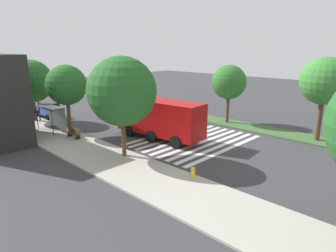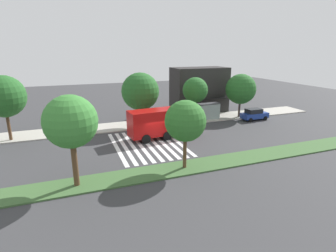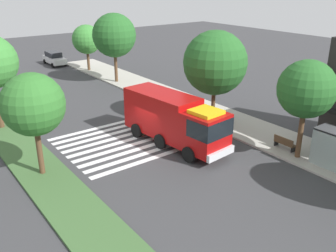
{
  "view_description": "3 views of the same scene",
  "coord_description": "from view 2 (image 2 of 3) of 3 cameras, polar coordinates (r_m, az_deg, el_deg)",
  "views": [
    {
      "loc": [
        -17.5,
        20.43,
        8.29
      ],
      "look_at": [
        0.77,
        1.46,
        1.3
      ],
      "focal_mm": 31.77,
      "sensor_mm": 36.0,
      "label": 1
    },
    {
      "loc": [
        -9.37,
        -28.64,
        10.82
      ],
      "look_at": [
        2.02,
        1.46,
        1.53
      ],
      "focal_mm": 28.71,
      "sensor_mm": 36.0,
      "label": 2
    },
    {
      "loc": [
        21.33,
        -13.59,
        11.46
      ],
      "look_at": [
        0.88,
        1.76,
        1.24
      ],
      "focal_mm": 39.65,
      "sensor_mm": 36.0,
      "label": 3
    }
  ],
  "objects": [
    {
      "name": "fire_hydrant",
      "position": [
        36.83,
        -15.27,
        -0.77
      ],
      "size": [
        0.28,
        0.28,
        0.7
      ],
      "primitive_type": "cylinder",
      "color": "gold",
      "rests_on": "sidewalk"
    },
    {
      "name": "sidewalk_tree_east",
      "position": [
        40.37,
        5.8,
        7.58
      ],
      "size": [
        3.76,
        3.76,
        6.65
      ],
      "color": "#513823",
      "rests_on": "sidewalk"
    },
    {
      "name": "sidewalk_tree_center",
      "position": [
        37.39,
        -5.9,
        7.29
      ],
      "size": [
        5.18,
        5.18,
        7.6
      ],
      "color": "#513823",
      "rests_on": "sidewalk"
    },
    {
      "name": "bus_stop_shelter",
      "position": [
        42.39,
        8.74,
        3.76
      ],
      "size": [
        3.5,
        1.4,
        2.46
      ],
      "color": "#4C4C51",
      "rests_on": "sidewalk"
    },
    {
      "name": "crosswalk",
      "position": [
        31.71,
        -4.33,
        -3.88
      ],
      "size": [
        7.65,
        10.96,
        0.01
      ],
      "color": "silver",
      "rests_on": "ground_plane"
    },
    {
      "name": "ground_plane",
      "position": [
        32.02,
        -2.46,
        -3.66
      ],
      "size": [
        120.0,
        120.0,
        0.0
      ],
      "primitive_type": "plane",
      "color": "#38383A"
    },
    {
      "name": "parked_car_mid",
      "position": [
        44.28,
        17.85,
        2.4
      ],
      "size": [
        4.36,
        2.1,
        1.8
      ],
      "rotation": [
        0.0,
        0.0,
        0.03
      ],
      "color": "navy",
      "rests_on": "ground_plane"
    },
    {
      "name": "sidewalk_tree_west",
      "position": [
        36.79,
        -31.5,
        5.36
      ],
      "size": [
        4.92,
        4.92,
        7.79
      ],
      "color": "#513823",
      "rests_on": "sidewalk"
    },
    {
      "name": "median_tree_far_west",
      "position": [
        21.73,
        -19.98,
        0.79
      ],
      "size": [
        4.14,
        4.14,
        7.41
      ],
      "color": "#513823",
      "rests_on": "median_strip"
    },
    {
      "name": "median_strip",
      "position": [
        25.43,
        3.0,
        -8.93
      ],
      "size": [
        60.0,
        3.0,
        0.14
      ],
      "primitive_type": "cube",
      "color": "#3D6033",
      "rests_on": "ground_plane"
    },
    {
      "name": "bench_near_shelter",
      "position": [
        40.94,
        3.75,
        1.6
      ],
      "size": [
        1.6,
        0.5,
        0.9
      ],
      "color": "#4C3823",
      "rests_on": "sidewalk"
    },
    {
      "name": "fire_truck",
      "position": [
        33.6,
        -0.7,
        0.95
      ],
      "size": [
        9.15,
        3.44,
        3.65
      ],
      "rotation": [
        0.0,
        0.0,
        0.1
      ],
      "color": "#A50C0C",
      "rests_on": "ground_plane"
    },
    {
      "name": "sidewalk_tree_far_east",
      "position": [
        44.55,
        15.19,
        7.57
      ],
      "size": [
        4.77,
        4.77,
        6.89
      ],
      "color": "#47301E",
      "rests_on": "sidewalk"
    },
    {
      "name": "street_lamp",
      "position": [
        44.27,
        15.08,
        5.88
      ],
      "size": [
        0.36,
        0.36,
        5.4
      ],
      "color": "#2D2D30",
      "rests_on": "sidewalk"
    },
    {
      "name": "storefront_building",
      "position": [
        47.47,
        6.64,
        7.58
      ],
      "size": [
        9.44,
        5.52,
        7.74
      ],
      "color": "#282626",
      "rests_on": "ground_plane"
    },
    {
      "name": "sidewalk",
      "position": [
        39.69,
        -6.28,
        0.29
      ],
      "size": [
        60.0,
        4.62,
        0.14
      ],
      "primitive_type": "cube",
      "color": "#ADA89E",
      "rests_on": "ground_plane"
    },
    {
      "name": "median_tree_west",
      "position": [
        23.97,
        3.71,
        1.04
      ],
      "size": [
        3.75,
        3.75,
        6.36
      ],
      "color": "#513823",
      "rests_on": "median_strip"
    }
  ]
}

